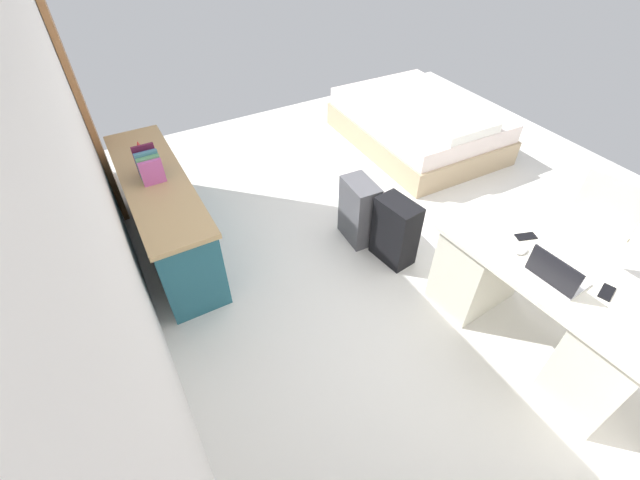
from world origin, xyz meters
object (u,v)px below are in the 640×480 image
at_px(suitcase_spare_grey, 359,211).
at_px(cell_phone_by_mouse, 526,236).
at_px(laptop, 556,274).
at_px(credenza, 165,214).
at_px(bed, 418,125).
at_px(cell_phone_near_laptop, 607,292).
at_px(suitcase_black, 395,231).
at_px(figurine_small, 139,147).
at_px(desk, 538,304).
at_px(computer_mouse, 521,251).
at_px(office_chair, 585,243).

height_order(suitcase_spare_grey, cell_phone_by_mouse, cell_phone_by_mouse).
bearing_deg(cell_phone_by_mouse, laptop, 173.23).
bearing_deg(credenza, bed, -82.87).
bearing_deg(cell_phone_near_laptop, suitcase_black, -2.64).
xyz_separation_m(laptop, cell_phone_near_laptop, (-0.22, -0.19, -0.04)).
height_order(cell_phone_near_laptop, cell_phone_by_mouse, same).
relative_size(cell_phone_by_mouse, figurine_small, 1.24).
distance_m(suitcase_black, laptop, 1.31).
xyz_separation_m(bed, laptop, (-2.66, 1.25, 0.54)).
xyz_separation_m(laptop, figurine_small, (2.73, 1.83, 0.01)).
height_order(desk, laptop, laptop).
distance_m(credenza, cell_phone_near_laptop, 3.23).
distance_m(credenza, computer_mouse, 2.76).
relative_size(bed, cell_phone_near_laptop, 14.23).
xyz_separation_m(computer_mouse, cell_phone_by_mouse, (0.09, -0.15, -0.01)).
relative_size(bed, computer_mouse, 19.36).
distance_m(bed, suitcase_black, 2.06).
distance_m(suitcase_spare_grey, figurine_small, 1.96).
height_order(laptop, cell_phone_by_mouse, laptop).
height_order(bed, cell_phone_near_laptop, cell_phone_near_laptop).
distance_m(cell_phone_by_mouse, figurine_small, 3.11).
xyz_separation_m(suitcase_spare_grey, cell_phone_by_mouse, (-1.23, -0.49, 0.44)).
distance_m(suitcase_black, suitcase_spare_grey, 0.39).
relative_size(office_chair, cell_phone_by_mouse, 6.91).
distance_m(office_chair, credenza, 3.38).
relative_size(office_chair, computer_mouse, 9.40).
distance_m(office_chair, suitcase_black, 1.44).
xyz_separation_m(office_chair, suitcase_spare_grey, (1.31, 1.21, -0.12)).
relative_size(computer_mouse, cell_phone_near_laptop, 0.74).
xyz_separation_m(office_chair, cell_phone_near_laptop, (-0.49, 0.70, 0.32)).
bearing_deg(figurine_small, laptop, -146.13).
height_order(bed, laptop, laptop).
relative_size(credenza, suitcase_black, 3.06).
relative_size(suitcase_black, cell_phone_near_laptop, 4.32).
xyz_separation_m(credenza, cell_phone_near_laptop, (-2.50, -2.01, 0.37)).
bearing_deg(credenza, office_chair, -126.60).
bearing_deg(figurine_small, suitcase_black, -133.21).
bearing_deg(suitcase_spare_grey, cell_phone_near_laptop, -160.62).
bearing_deg(cell_phone_near_laptop, desk, -1.48).
relative_size(bed, laptop, 5.96).
distance_m(suitcase_black, cell_phone_near_laptop, 1.54).
height_order(credenza, suitcase_spare_grey, credenza).
height_order(credenza, figurine_small, figurine_small).
relative_size(desk, figurine_small, 13.48).
bearing_deg(computer_mouse, credenza, 38.50).
bearing_deg(office_chair, cell_phone_by_mouse, 83.38).
bearing_deg(computer_mouse, desk, -162.92).
xyz_separation_m(credenza, laptop, (-2.28, -1.83, 0.41)).
height_order(bed, suitcase_black, suitcase_black).
bearing_deg(office_chair, figurine_small, 47.79).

